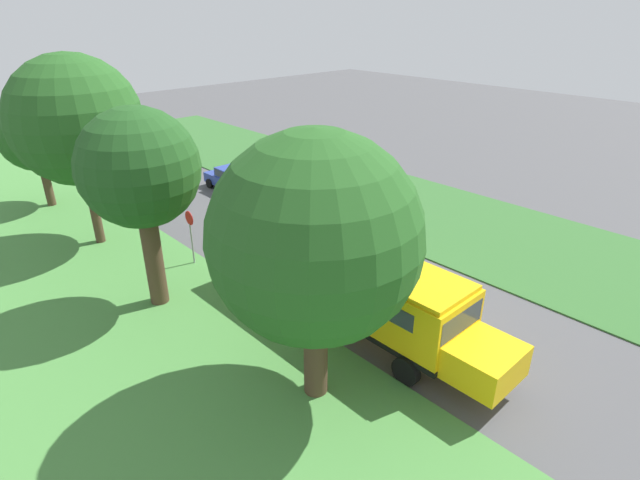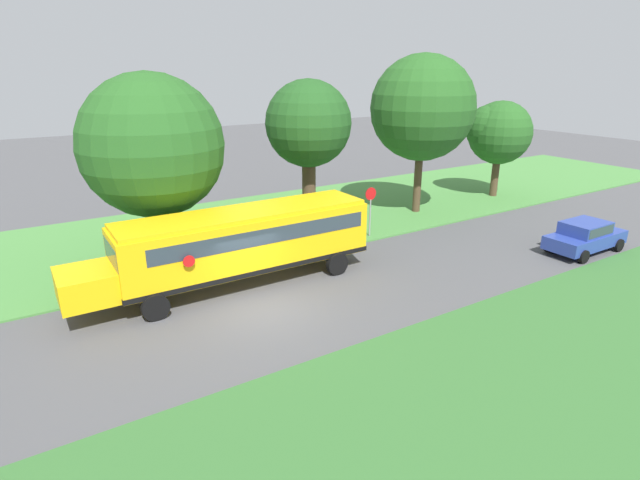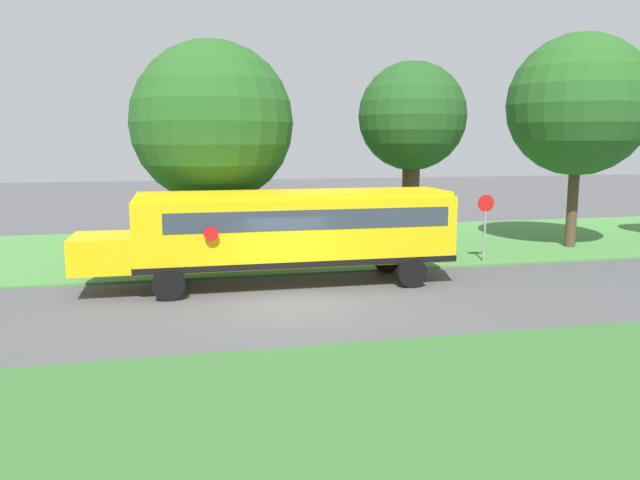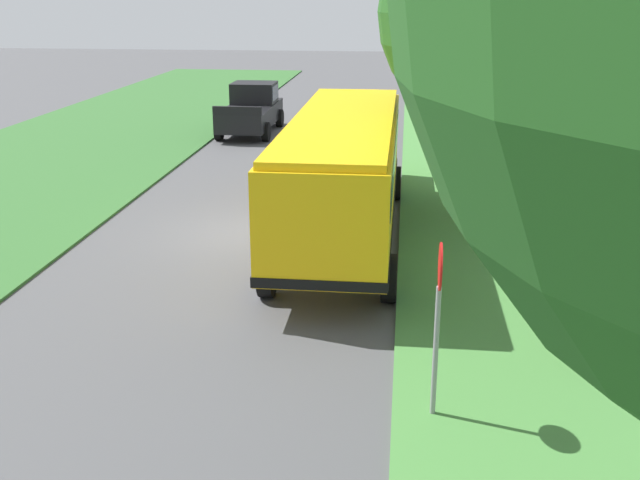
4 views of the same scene
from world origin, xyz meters
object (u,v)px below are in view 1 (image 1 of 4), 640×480
at_px(oak_tree_far_end, 77,122).
at_px(stop_sign, 191,231).
at_px(school_bus, 348,277).
at_px(car_blue_nearest, 233,178).
at_px(oak_tree_across_road, 34,135).
at_px(oak_tree_beside_bus, 315,240).
at_px(oak_tree_roadside_mid, 138,166).

xyz_separation_m(oak_tree_far_end, stop_sign, (2.34, -5.51, -4.60)).
relative_size(school_bus, stop_sign, 4.53).
relative_size(car_blue_nearest, oak_tree_across_road, 0.67).
relative_size(school_bus, oak_tree_across_road, 1.89).
xyz_separation_m(oak_tree_across_road, stop_sign, (2.62, -12.72, -2.78)).
height_order(oak_tree_far_end, oak_tree_across_road, oak_tree_far_end).
relative_size(car_blue_nearest, oak_tree_beside_bus, 0.51).
distance_m(oak_tree_roadside_mid, oak_tree_across_road, 14.78).
height_order(oak_tree_beside_bus, oak_tree_roadside_mid, oak_tree_beside_bus).
bearing_deg(oak_tree_across_road, oak_tree_far_end, -87.82).
bearing_deg(school_bus, oak_tree_far_end, 107.55).
relative_size(school_bus, car_blue_nearest, 2.82).
bearing_deg(oak_tree_far_end, oak_tree_across_road, 92.18).
xyz_separation_m(oak_tree_far_end, oak_tree_across_road, (-0.27, 7.21, -1.81)).
bearing_deg(stop_sign, oak_tree_roadside_mid, -144.81).
height_order(oak_tree_beside_bus, oak_tree_far_end, oak_tree_far_end).
distance_m(oak_tree_far_end, stop_sign, 7.55).
distance_m(car_blue_nearest, oak_tree_far_end, 11.36).
relative_size(car_blue_nearest, oak_tree_far_end, 0.46).
distance_m(oak_tree_beside_bus, oak_tree_roadside_mid, 8.57).
bearing_deg(school_bus, oak_tree_roadside_mid, 127.65).
bearing_deg(car_blue_nearest, stop_sign, -134.35).
xyz_separation_m(school_bus, oak_tree_roadside_mid, (-4.85, 6.29, 3.98)).
relative_size(oak_tree_beside_bus, oak_tree_far_end, 0.90).
bearing_deg(oak_tree_far_end, stop_sign, -66.96).
bearing_deg(oak_tree_beside_bus, oak_tree_across_road, 92.28).
relative_size(oak_tree_far_end, oak_tree_across_road, 1.44).
bearing_deg(car_blue_nearest, oak_tree_roadside_mid, -136.92).
bearing_deg(oak_tree_roadside_mid, car_blue_nearest, 43.08).
bearing_deg(oak_tree_roadside_mid, oak_tree_far_end, 86.27).
relative_size(car_blue_nearest, oak_tree_roadside_mid, 0.54).
height_order(school_bus, car_blue_nearest, school_bus).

